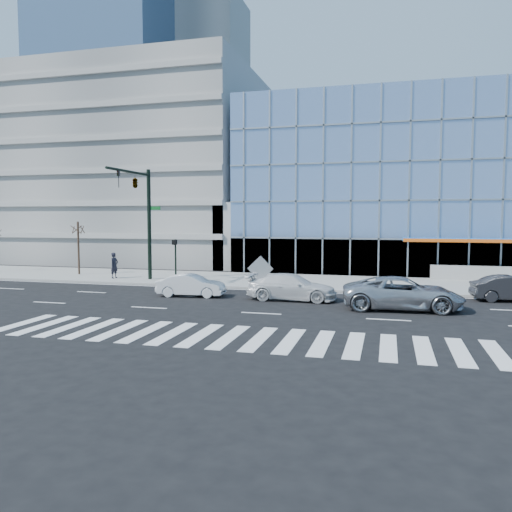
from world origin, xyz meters
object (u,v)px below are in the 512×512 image
Objects in this scene: silver_suv at (403,293)px; tilted_panel at (260,269)px; street_tree_near at (78,229)px; traffic_signal at (139,196)px; pedestrian at (114,265)px; white_sedan at (191,285)px; ped_signal_post at (175,254)px; white_suv at (292,287)px.

silver_suv is 4.60× the size of tilted_panel.
tilted_panel is at bearing -3.04° from street_tree_near.
tilted_panel reaches higher than silver_suv.
pedestrian is at bearing 155.78° from traffic_signal.
white_sedan is at bearing -128.81° from tilted_panel.
tilted_panel is (11.05, 0.85, -0.04)m from pedestrian.
traffic_signal is 2.67× the size of ped_signal_post.
traffic_signal is 7.96m from street_tree_near.
silver_suv is (24.68, -8.62, -2.95)m from street_tree_near.
white_sedan is at bearing 92.45° from white_suv.
traffic_signal reaches higher than silver_suv.
white_suv is 6.01m from white_sedan.
street_tree_near is (-9.50, 2.56, 1.64)m from ped_signal_post.
white_suv reaches higher than white_sedan.
white_sedan is at bearing -112.61° from pedestrian.
silver_suv is at bearing -97.25° from pedestrian.
pedestrian is at bearing 170.39° from ped_signal_post.
white_sedan is at bearing -38.38° from traffic_signal.
silver_suv is at bearing -103.42° from white_suv.
white_sedan is (-12.00, 1.20, -0.17)m from silver_suv.
ped_signal_post is at bearing 64.93° from silver_suv.
pedestrian is at bearing 69.27° from white_suv.
silver_suv is 12.27m from tilted_panel.
ped_signal_post is 6.07m from tilted_panel.
traffic_signal is at bearing 68.86° from silver_suv.
white_suv is (11.67, -4.25, -5.43)m from traffic_signal.
traffic_signal is 2.00× the size of white_sedan.
white_suv is at bearing -26.74° from ped_signal_post.
tilted_panel is at bearing -74.11° from pedestrian.
pedestrian is at bearing -21.66° from street_tree_near.
ped_signal_post is 0.50× the size of silver_suv.
pedestrian is at bearing 49.96° from white_sedan.
street_tree_near reaches higher than silver_suv.
street_tree_near is at bearing 53.73° from white_sedan.
tilted_panel is (5.72, 1.75, -1.07)m from ped_signal_post.
traffic_signal reaches higher than tilted_panel.
ped_signal_post is 1.57× the size of pedestrian.
pedestrian is (-8.51, 5.77, 0.45)m from white_sedan.
ped_signal_post reaches higher than tilted_panel.
ped_signal_post is 0.71× the size of street_tree_near.
white_sedan is 2.09× the size of pedestrian.
silver_suv is (15.18, -6.07, -1.31)m from ped_signal_post.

